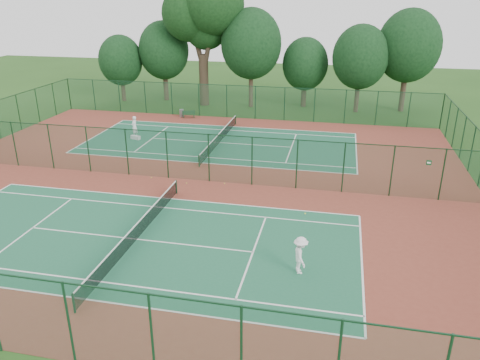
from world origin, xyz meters
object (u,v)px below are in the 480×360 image
trash_bin (182,113)px  kit_bag (136,137)px  big_tree (203,13)px  player_near (300,255)px  player_far (134,126)px  bench (189,114)px

trash_bin → kit_bag: trash_bin is taller
kit_bag → big_tree: bearing=98.0°
player_near → player_far: (-17.12, 19.58, 0.02)m
player_far → player_near: bearing=50.4°
bench → kit_bag: bearing=-126.7°
trash_bin → big_tree: (0.88, 6.34, 9.91)m
bench → kit_bag: 8.79m
kit_bag → big_tree: (2.32, 15.13, 10.15)m
player_far → kit_bag: bearing=35.3°
player_far → kit_bag: size_ratio=2.13×
big_tree → player_far: bearing=-100.7°
player_far → trash_bin: player_far is taller
player_far → bench: (2.75, 7.66, -0.54)m
trash_bin → bench: bench is taller
player_far → kit_bag: 1.20m
player_near → player_far: bearing=22.0°
player_near → trash_bin: 31.53m
player_near → big_tree: big_tree is taller
bench → big_tree: 11.93m
bench → player_far: bearing=-130.8°
kit_bag → player_near: bearing=-31.5°
trash_bin → player_near: bearing=-61.0°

